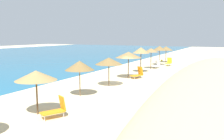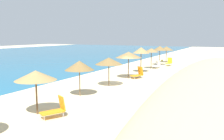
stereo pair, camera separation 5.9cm
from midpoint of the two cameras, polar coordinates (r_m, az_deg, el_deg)
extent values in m
plane|color=beige|center=(22.59, 4.51, -3.08)|extent=(160.00, 160.00, 0.00)
ellipsoid|color=#C9B586|center=(18.07, 23.74, -3.40)|extent=(39.69, 8.70, 1.96)
cylinder|color=brown|center=(14.14, -17.22, -5.88)|extent=(0.09, 0.09, 2.08)
cone|color=#9E7F4C|center=(13.91, -17.42, -1.22)|extent=(2.29, 2.29, 0.55)
cylinder|color=brown|center=(17.73, -7.51, -2.83)|extent=(0.07, 0.07, 2.05)
cone|color=olive|center=(17.55, -7.59, 1.08)|extent=(2.12, 2.12, 0.68)
cylinder|color=brown|center=(21.06, -0.67, -1.04)|extent=(0.08, 0.08, 2.04)
cone|color=olive|center=(20.90, -0.67, 2.14)|extent=(2.39, 2.39, 0.61)
cylinder|color=brown|center=(24.94, 3.96, 0.64)|extent=(0.08, 0.08, 2.28)
cone|color=olive|center=(24.80, 3.99, 3.61)|extent=(2.66, 2.66, 0.61)
cylinder|color=brown|center=(28.92, 6.89, 1.81)|extent=(0.10, 0.10, 2.47)
cone|color=#9E7F4C|center=(28.80, 6.94, 4.65)|extent=(2.04, 2.04, 0.70)
cylinder|color=brown|center=(32.48, 9.26, 2.36)|extent=(0.09, 0.09, 2.37)
cone|color=olive|center=(32.37, 9.31, 4.63)|extent=(1.90, 1.90, 0.52)
cylinder|color=brown|center=(36.62, 11.19, 2.94)|extent=(0.08, 0.08, 2.35)
cone|color=olive|center=(36.53, 11.25, 5.06)|extent=(2.11, 2.11, 0.66)
cylinder|color=brown|center=(40.55, 12.69, 3.24)|extent=(0.09, 0.09, 2.16)
cone|color=olive|center=(40.46, 12.74, 5.00)|extent=(2.20, 2.20, 0.64)
cube|color=white|center=(33.10, 10.37, 1.01)|extent=(1.56, 0.73, 0.07)
cube|color=white|center=(33.74, 10.80, 1.66)|extent=(0.21, 0.66, 0.61)
cylinder|color=silver|center=(32.61, 9.53, 0.58)|extent=(0.04, 0.04, 0.33)
cylinder|color=silver|center=(32.42, 10.43, 0.51)|extent=(0.04, 0.04, 0.33)
cylinder|color=silver|center=(33.82, 10.30, 0.82)|extent=(0.04, 0.04, 0.33)
cylinder|color=silver|center=(33.64, 11.18, 0.76)|extent=(0.04, 0.04, 0.33)
cube|color=orange|center=(24.97, 5.83, -1.29)|extent=(1.42, 1.11, 0.07)
cube|color=orange|center=(25.33, 6.79, -0.17)|extent=(0.50, 0.71, 0.88)
cylinder|color=silver|center=(24.83, 4.50, -1.74)|extent=(0.04, 0.04, 0.28)
cylinder|color=silver|center=(24.43, 5.41, -1.91)|extent=(0.04, 0.04, 0.28)
cylinder|color=silver|center=(25.57, 6.23, -1.47)|extent=(0.04, 0.04, 0.28)
cylinder|color=silver|center=(25.19, 7.14, -1.63)|extent=(0.04, 0.04, 0.28)
cube|color=orange|center=(13.46, -13.82, -9.60)|extent=(1.37, 1.11, 0.07)
cube|color=orange|center=(13.55, -11.59, -7.62)|extent=(0.45, 0.62, 0.81)
cylinder|color=silver|center=(13.58, -16.29, -10.34)|extent=(0.04, 0.04, 0.29)
cylinder|color=silver|center=(13.12, -15.55, -10.97)|extent=(0.04, 0.04, 0.29)
cylinder|color=silver|center=(13.93, -12.15, -9.73)|extent=(0.04, 0.04, 0.29)
cylinder|color=silver|center=(13.48, -11.28, -10.31)|extent=(0.04, 0.04, 0.29)
cube|color=yellow|center=(36.23, 13.24, 1.54)|extent=(1.29, 0.71, 0.07)
cube|color=yellow|center=(36.76, 13.52, 2.26)|extent=(0.28, 0.67, 0.81)
cylinder|color=silver|center=(35.82, 12.56, 1.16)|extent=(0.04, 0.04, 0.33)
cylinder|color=silver|center=(35.67, 13.42, 1.10)|extent=(0.04, 0.04, 0.33)
cylinder|color=silver|center=(36.85, 13.04, 1.33)|extent=(0.04, 0.04, 0.33)
cylinder|color=silver|center=(36.70, 13.88, 1.28)|extent=(0.04, 0.04, 0.33)
sphere|color=yellow|center=(42.28, 11.74, 2.20)|extent=(0.31, 0.31, 0.31)
camera|label=1|loc=(0.03, -89.92, 0.01)|focal=38.82mm
camera|label=2|loc=(0.03, 90.08, -0.01)|focal=38.82mm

